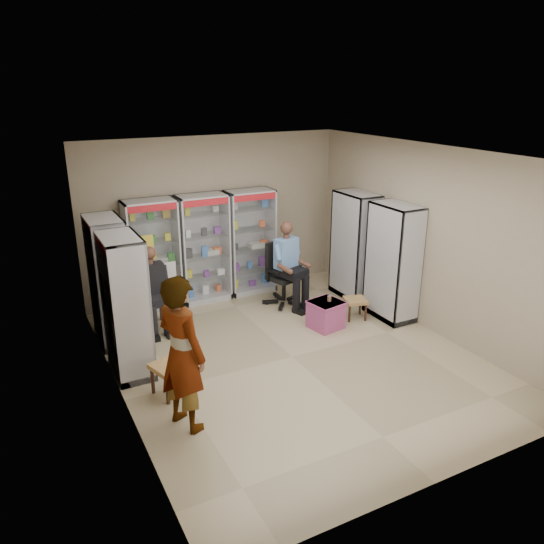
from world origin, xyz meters
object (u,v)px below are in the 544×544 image
cabinet_back_left (153,256)px  cabinet_back_right (250,242)px  cabinet_back_mid (203,249)px  woven_stool_a (355,308)px  cabinet_left_near (126,306)px  seated_shopkeeper (285,267)px  cabinet_left_far (110,281)px  standing_man (182,354)px  cabinet_right_near (393,262)px  cabinet_right_far (355,246)px  office_chair (284,274)px  woven_stool_b (171,379)px  pink_trunk (326,315)px  wooden_chair (152,300)px

cabinet_back_left → cabinet_back_right: 1.90m
cabinet_back_mid → woven_stool_a: cabinet_back_mid is taller
cabinet_back_mid → cabinet_left_near: (-1.88, -2.03, 0.00)m
seated_shopkeeper → cabinet_left_far: bearing=164.2°
cabinet_back_mid → standing_man: cabinet_back_mid is taller
seated_shopkeeper → standing_man: size_ratio=0.77×
cabinet_right_near → woven_stool_a: 1.03m
cabinet_back_left → seated_shopkeeper: bearing=-23.1°
cabinet_right_far → cabinet_right_near: (0.00, -1.10, 0.00)m
standing_man → cabinet_back_left: bearing=-32.1°
office_chair → woven_stool_b: size_ratio=2.67×
pink_trunk → woven_stool_b: bearing=-165.4°
wooden_chair → cabinet_back_mid: bearing=31.3°
cabinet_right_far → cabinet_left_far: 4.46m
woven_stool_a → standing_man: (-3.60, -1.57, 0.77)m
cabinet_right_near → pink_trunk: bearing=84.1°
cabinet_left_near → standing_man: bearing=10.2°
cabinet_right_near → seated_shopkeeper: 1.91m
woven_stool_a → cabinet_back_right: bearing=117.6°
cabinet_back_right → standing_man: 4.40m
woven_stool_a → wooden_chair: bearing=158.1°
cabinet_left_near → woven_stool_b: 1.18m
cabinet_right_near → woven_stool_b: 4.25m
cabinet_left_far → pink_trunk: (3.23, -1.17, -0.77)m
cabinet_back_right → wooden_chair: cabinet_back_right is taller
wooden_chair → seated_shopkeeper: bearing=-4.6°
cabinet_right_near → office_chair: cabinet_right_near is taller
cabinet_back_mid → office_chair: cabinet_back_mid is taller
seated_shopkeeper → standing_man: (-2.81, -2.66, 0.22)m
cabinet_back_left → wooden_chair: bearing=-108.9°
cabinet_back_left → cabinet_left_far: bearing=-135.0°
standing_man → cabinet_left_far: bearing=-15.8°
cabinet_right_near → cabinet_left_far: bearing=73.7°
woven_stool_a → cabinet_right_near: bearing=-20.3°
cabinet_back_left → cabinet_back_right: same height
office_chair → pink_trunk: 1.28m
cabinet_back_left → office_chair: 2.37m
cabinet_left_near → pink_trunk: 3.32m
cabinet_left_near → woven_stool_b: cabinet_left_near is taller
cabinet_back_left → cabinet_right_far: same height
cabinet_left_near → cabinet_right_far: bearing=101.4°
cabinet_left_far → pink_trunk: cabinet_left_far is taller
cabinet_left_near → seated_shopkeeper: size_ratio=1.35×
cabinet_back_mid → cabinet_right_near: 3.41m
wooden_chair → woven_stool_a: bearing=-21.9°
cabinet_back_left → office_chair: cabinet_back_left is taller
cabinet_left_near → woven_stool_a: cabinet_left_near is taller
wooden_chair → pink_trunk: wooden_chair is taller
cabinet_left_far → office_chair: 3.12m
office_chair → standing_man: (-2.81, -2.71, 0.37)m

